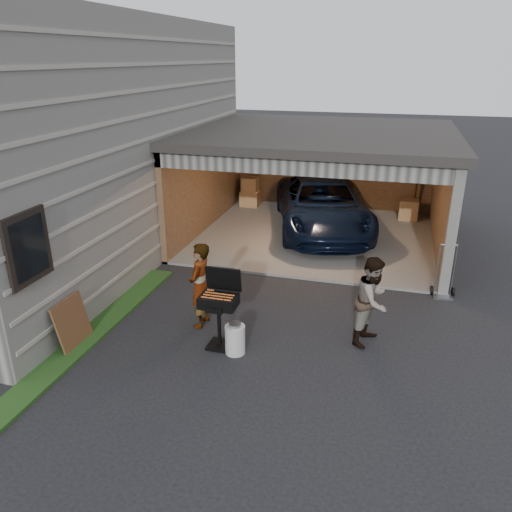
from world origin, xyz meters
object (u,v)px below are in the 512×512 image
at_px(propane_tank, 235,339).
at_px(plywood_panel, 72,323).
at_px(bbq_grill, 219,303).
at_px(minivan, 322,208).
at_px(man, 373,301).
at_px(hand_truck, 443,287).
at_px(woman, 200,285).

bearing_deg(propane_tank, plywood_panel, -169.03).
relative_size(bbq_grill, plywood_panel, 1.57).
relative_size(minivan, propane_tank, 10.03).
bearing_deg(bbq_grill, plywood_panel, -164.42).
relative_size(man, bbq_grill, 1.14).
bearing_deg(plywood_panel, man, 17.36).
distance_m(propane_tank, plywood_panel, 2.79).
xyz_separation_m(plywood_panel, hand_truck, (6.23, 3.72, -0.21)).
xyz_separation_m(man, plywood_panel, (-4.88, -1.53, -0.35)).
xyz_separation_m(minivan, man, (1.71, -5.61, 0.08)).
distance_m(woman, propane_tank, 1.28).
distance_m(plywood_panel, hand_truck, 7.26).
xyz_separation_m(woman, propane_tank, (0.89, -0.74, -0.55)).
relative_size(woman, man, 1.02).
bearing_deg(minivan, woman, -118.66).
bearing_deg(woman, man, 96.35).
xyz_separation_m(propane_tank, plywood_panel, (-2.73, -0.53, 0.18)).
distance_m(minivan, hand_truck, 4.62).
bearing_deg(bbq_grill, minivan, 83.36).
bearing_deg(bbq_grill, hand_truck, 38.58).
xyz_separation_m(man, bbq_grill, (-2.46, -0.85, 0.04)).
xyz_separation_m(woman, man, (3.04, 0.26, -0.02)).
bearing_deg(hand_truck, bbq_grill, -146.72).
bearing_deg(plywood_panel, minivan, 66.06).
relative_size(minivan, woman, 3.17).
xyz_separation_m(bbq_grill, plywood_panel, (-2.42, -0.67, -0.39)).
xyz_separation_m(man, hand_truck, (1.35, 2.19, -0.56)).
height_order(plywood_panel, hand_truck, hand_truck).
relative_size(plywood_panel, hand_truck, 0.76).
bearing_deg(man, hand_truck, -11.26).
bearing_deg(plywood_panel, bbq_grill, 15.58).
distance_m(minivan, bbq_grill, 6.51).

